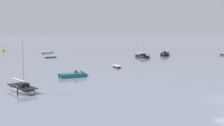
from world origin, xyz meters
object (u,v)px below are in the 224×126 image
at_px(sailboat_moored_1, 22,89).
at_px(channel_buoy, 3,50).
at_px(rowboat_moored_3, 117,67).
at_px(sailboat_moored_0, 142,57).
at_px(rowboat_moored_2, 50,57).
at_px(mooring_post_near, 18,91).
at_px(motorboat_moored_0, 76,75).
at_px(rowboat_moored_1, 47,52).
at_px(motorboat_moored_1, 165,55).

height_order(sailboat_moored_1, channel_buoy, sailboat_moored_1).
height_order(rowboat_moored_3, channel_buoy, channel_buoy).
relative_size(rowboat_moored_3, channel_buoy, 1.53).
distance_m(sailboat_moored_0, channel_buoy, 49.71).
xyz_separation_m(rowboat_moored_2, channel_buoy, (-10.56, 26.76, 0.31)).
distance_m(rowboat_moored_2, mooring_post_near, 44.40).
distance_m(rowboat_moored_3, channel_buoy, 55.11).
height_order(rowboat_moored_2, mooring_post_near, mooring_post_near).
xyz_separation_m(motorboat_moored_0, rowboat_moored_1, (4.22, 46.95, -0.03)).
height_order(sailboat_moored_0, mooring_post_near, sailboat_moored_0).
height_order(motorboat_moored_1, rowboat_moored_2, motorboat_moored_1).
height_order(sailboat_moored_1, mooring_post_near, sailboat_moored_1).
height_order(motorboat_moored_0, channel_buoy, channel_buoy).
relative_size(rowboat_moored_1, mooring_post_near, 4.10).
distance_m(sailboat_moored_0, rowboat_moored_1, 32.17).
bearing_deg(channel_buoy, rowboat_moored_3, -69.98).
relative_size(sailboat_moored_0, sailboat_moored_1, 0.97).
bearing_deg(motorboat_moored_0, sailboat_moored_0, 41.76).
height_order(sailboat_moored_0, channel_buoy, sailboat_moored_0).
height_order(sailboat_moored_0, sailboat_moored_1, sailboat_moored_1).
bearing_deg(channel_buoy, sailboat_moored_1, -91.14).
relative_size(sailboat_moored_0, rowboat_moored_2, 1.91).
distance_m(sailboat_moored_1, mooring_post_near, 2.08).
relative_size(motorboat_moored_0, rowboat_moored_3, 1.43).
relative_size(motorboat_moored_1, rowboat_moored_3, 1.76).
distance_m(rowboat_moored_1, rowboat_moored_2, 14.37).
relative_size(rowboat_moored_2, channel_buoy, 1.51).
xyz_separation_m(channel_buoy, mooring_post_near, (-2.07, -69.33, 0.07)).
relative_size(sailboat_moored_1, rowboat_moored_3, 1.96).
height_order(motorboat_moored_0, rowboat_moored_3, motorboat_moored_0).
xyz_separation_m(sailboat_moored_1, rowboat_moored_1, (13.67, 54.89, -0.10)).
relative_size(motorboat_moored_1, rowboat_moored_2, 1.78).
distance_m(motorboat_moored_1, rowboat_moored_2, 32.14).
bearing_deg(channel_buoy, motorboat_moored_1, -40.04).
height_order(sailboat_moored_0, rowboat_moored_2, sailboat_moored_0).
bearing_deg(mooring_post_near, motorboat_moored_1, 38.17).
bearing_deg(rowboat_moored_1, sailboat_moored_0, 110.56).
distance_m(rowboat_moored_2, channel_buoy, 28.77).
bearing_deg(rowboat_moored_1, motorboat_moored_1, 122.89).
bearing_deg(rowboat_moored_3, motorboat_moored_1, -49.46).
relative_size(sailboat_moored_0, motorboat_moored_1, 1.07).
relative_size(channel_buoy, mooring_post_near, 1.90).
bearing_deg(mooring_post_near, rowboat_moored_2, 73.48).
xyz_separation_m(motorboat_moored_0, motorboat_moored_1, (33.51, 24.47, 0.06)).
height_order(sailboat_moored_0, motorboat_moored_1, sailboat_moored_0).
xyz_separation_m(rowboat_moored_1, mooring_post_near, (-14.40, -56.82, 0.33)).
bearing_deg(sailboat_moored_0, motorboat_moored_0, -57.91).
relative_size(sailboat_moored_1, motorboat_moored_1, 1.11).
height_order(rowboat_moored_1, motorboat_moored_1, motorboat_moored_1).
bearing_deg(rowboat_moored_3, rowboat_moored_2, 22.49).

